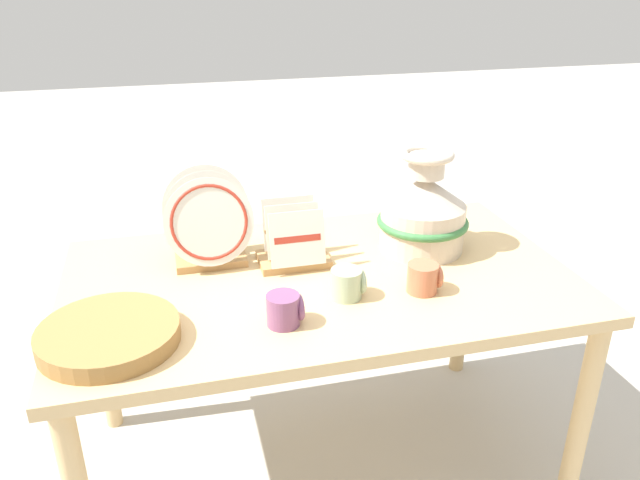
{
  "coord_description": "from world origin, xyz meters",
  "views": [
    {
      "loc": [
        -0.39,
        -1.53,
        1.53
      ],
      "look_at": [
        0.0,
        0.0,
        0.81
      ],
      "focal_mm": 35.0,
      "sensor_mm": 36.0,
      "label": 1
    }
  ],
  "objects_px": {
    "wicker_charger_stack": "(109,335)",
    "mug_plum_glaze": "(285,310)",
    "dish_rack_round_plates": "(209,227)",
    "dish_rack_square_plates": "(293,246)",
    "mug_terracotta_glaze": "(424,278)",
    "ceramic_vase": "(423,210)",
    "mug_sage_glaze": "(348,283)"
  },
  "relations": [
    {
      "from": "mug_plum_glaze",
      "to": "ceramic_vase",
      "type": "bearing_deg",
      "value": 33.44
    },
    {
      "from": "dish_rack_round_plates",
      "to": "dish_rack_square_plates",
      "type": "xyz_separation_m",
      "value": [
        0.24,
        -0.06,
        -0.06
      ]
    },
    {
      "from": "ceramic_vase",
      "to": "dish_rack_square_plates",
      "type": "distance_m",
      "value": 0.41
    },
    {
      "from": "dish_rack_square_plates",
      "to": "dish_rack_round_plates",
      "type": "bearing_deg",
      "value": 165.91
    },
    {
      "from": "dish_rack_round_plates",
      "to": "mug_sage_glaze",
      "type": "height_order",
      "value": "dish_rack_round_plates"
    },
    {
      "from": "ceramic_vase",
      "to": "mug_plum_glaze",
      "type": "xyz_separation_m",
      "value": [
        -0.5,
        -0.33,
        -0.09
      ]
    },
    {
      "from": "dish_rack_square_plates",
      "to": "ceramic_vase",
      "type": "bearing_deg",
      "value": 0.1
    },
    {
      "from": "dish_rack_round_plates",
      "to": "dish_rack_square_plates",
      "type": "relative_size",
      "value": 1.33
    },
    {
      "from": "dish_rack_square_plates",
      "to": "mug_terracotta_glaze",
      "type": "bearing_deg",
      "value": -40.23
    },
    {
      "from": "mug_sage_glaze",
      "to": "wicker_charger_stack",
      "type": "bearing_deg",
      "value": -173.39
    },
    {
      "from": "dish_rack_square_plates",
      "to": "mug_terracotta_glaze",
      "type": "height_order",
      "value": "dish_rack_square_plates"
    },
    {
      "from": "mug_terracotta_glaze",
      "to": "ceramic_vase",
      "type": "bearing_deg",
      "value": 68.66
    },
    {
      "from": "wicker_charger_stack",
      "to": "mug_plum_glaze",
      "type": "height_order",
      "value": "mug_plum_glaze"
    },
    {
      "from": "dish_rack_round_plates",
      "to": "mug_terracotta_glaze",
      "type": "distance_m",
      "value": 0.63
    },
    {
      "from": "dish_rack_round_plates",
      "to": "mug_plum_glaze",
      "type": "distance_m",
      "value": 0.42
    },
    {
      "from": "mug_plum_glaze",
      "to": "dish_rack_square_plates",
      "type": "bearing_deg",
      "value": 74.4
    },
    {
      "from": "mug_plum_glaze",
      "to": "mug_terracotta_glaze",
      "type": "bearing_deg",
      "value": 10.01
    },
    {
      "from": "ceramic_vase",
      "to": "dish_rack_round_plates",
      "type": "bearing_deg",
      "value": 174.78
    },
    {
      "from": "ceramic_vase",
      "to": "mug_sage_glaze",
      "type": "relative_size",
      "value": 3.45
    },
    {
      "from": "ceramic_vase",
      "to": "mug_plum_glaze",
      "type": "distance_m",
      "value": 0.6
    },
    {
      "from": "mug_terracotta_glaze",
      "to": "dish_rack_round_plates",
      "type": "bearing_deg",
      "value": 149.64
    },
    {
      "from": "mug_plum_glaze",
      "to": "dish_rack_round_plates",
      "type": "bearing_deg",
      "value": 110.58
    },
    {
      "from": "wicker_charger_stack",
      "to": "mug_sage_glaze",
      "type": "bearing_deg",
      "value": 6.61
    },
    {
      "from": "dish_rack_square_plates",
      "to": "wicker_charger_stack",
      "type": "distance_m",
      "value": 0.59
    },
    {
      "from": "wicker_charger_stack",
      "to": "mug_terracotta_glaze",
      "type": "height_order",
      "value": "mug_terracotta_glaze"
    },
    {
      "from": "dish_rack_round_plates",
      "to": "mug_terracotta_glaze",
      "type": "height_order",
      "value": "dish_rack_round_plates"
    },
    {
      "from": "dish_rack_square_plates",
      "to": "mug_terracotta_glaze",
      "type": "distance_m",
      "value": 0.4
    },
    {
      "from": "dish_rack_round_plates",
      "to": "mug_sage_glaze",
      "type": "bearing_deg",
      "value": -41.67
    },
    {
      "from": "dish_rack_round_plates",
      "to": "wicker_charger_stack",
      "type": "relative_size",
      "value": 0.83
    },
    {
      "from": "ceramic_vase",
      "to": "mug_plum_glaze",
      "type": "relative_size",
      "value": 3.45
    },
    {
      "from": "wicker_charger_stack",
      "to": "mug_plum_glaze",
      "type": "distance_m",
      "value": 0.42
    },
    {
      "from": "mug_sage_glaze",
      "to": "mug_terracotta_glaze",
      "type": "height_order",
      "value": "same"
    }
  ]
}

